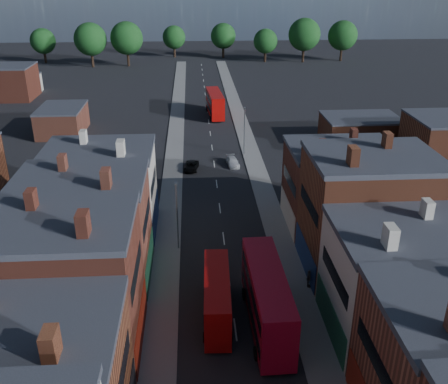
{
  "coord_description": "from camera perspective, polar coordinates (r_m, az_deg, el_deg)",
  "views": [
    {
      "loc": [
        -3.22,
        -18.52,
        28.97
      ],
      "look_at": [
        0.0,
        31.45,
        6.22
      ],
      "focal_mm": 40.0,
      "sensor_mm": 36.0,
      "label": 1
    }
  ],
  "objects": [
    {
      "name": "pavement_west",
      "position": [
        74.44,
        -5.92,
        1.45
      ],
      "size": [
        3.0,
        200.0,
        0.12
      ],
      "primitive_type": "cube",
      "color": "gray",
      "rests_on": "ground"
    },
    {
      "name": "pavement_east",
      "position": [
        75.0,
        4.05,
        1.7
      ],
      "size": [
        3.0,
        200.0,
        0.12
      ],
      "primitive_type": "cube",
      "color": "gray",
      "rests_on": "ground"
    },
    {
      "name": "lamp_post_2",
      "position": [
        54.29,
        -5.39,
        -2.23
      ],
      "size": [
        0.25,
        0.7,
        8.12
      ],
      "color": "slate",
      "rests_on": "ground"
    },
    {
      "name": "lamp_post_3",
      "position": [
        82.62,
        2.35,
        7.33
      ],
      "size": [
        0.25,
        0.7,
        8.12
      ],
      "color": "slate",
      "rests_on": "ground"
    },
    {
      "name": "bus_0",
      "position": [
        45.06,
        -0.8,
        -11.89
      ],
      "size": [
        2.75,
        9.86,
        4.23
      ],
      "rotation": [
        0.0,
        0.0,
        -0.04
      ],
      "color": "#A30A09",
      "rests_on": "ground"
    },
    {
      "name": "bus_1",
      "position": [
        43.97,
        4.94,
        -12.0
      ],
      "size": [
        3.37,
        12.59,
        5.41
      ],
      "rotation": [
        0.0,
        0.0,
        0.02
      ],
      "color": "#A8091F",
      "rests_on": "ground"
    },
    {
      "name": "bus_2",
      "position": [
        106.21,
        -1.04,
        10.11
      ],
      "size": [
        3.57,
        11.76,
        5.01
      ],
      "rotation": [
        0.0,
        0.0,
        0.07
      ],
      "color": "#AD0A07",
      "rests_on": "ground"
    },
    {
      "name": "car_2",
      "position": [
        77.68,
        -3.78,
        2.96
      ],
      "size": [
        2.58,
        4.6,
        1.22
      ],
      "primitive_type": "imported",
      "rotation": [
        0.0,
        0.0,
        -0.13
      ],
      "color": "black",
      "rests_on": "ground"
    },
    {
      "name": "car_3",
      "position": [
        79.28,
        0.99,
        3.48
      ],
      "size": [
        2.2,
        4.43,
        1.24
      ],
      "primitive_type": "imported",
      "rotation": [
        0.0,
        0.0,
        0.11
      ],
      "color": "silver",
      "rests_on": "ground"
    },
    {
      "name": "ped_3",
      "position": [
        50.23,
        9.66,
        -9.72
      ],
      "size": [
        0.7,
        1.17,
        1.87
      ],
      "primitive_type": "imported",
      "rotation": [
        0.0,
        0.0,
        1.38
      ],
      "color": "#4F4A44",
      "rests_on": "pavement_east"
    }
  ]
}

